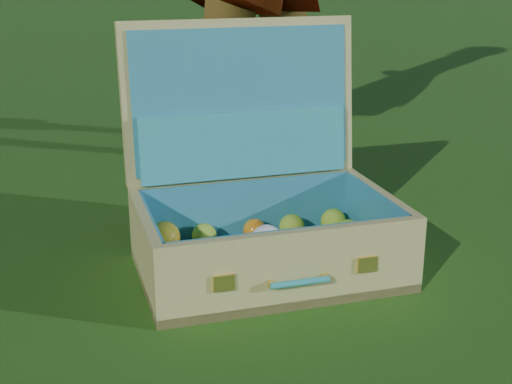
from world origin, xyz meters
name	(u,v)px	position (x,y,z in m)	size (l,w,h in m)	color
ground	(247,276)	(0.00, 0.00, 0.00)	(60.00, 60.00, 0.00)	#215114
suitcase	(260,199)	(0.06, 0.07, 0.15)	(0.59, 0.50, 0.54)	#CBC16D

